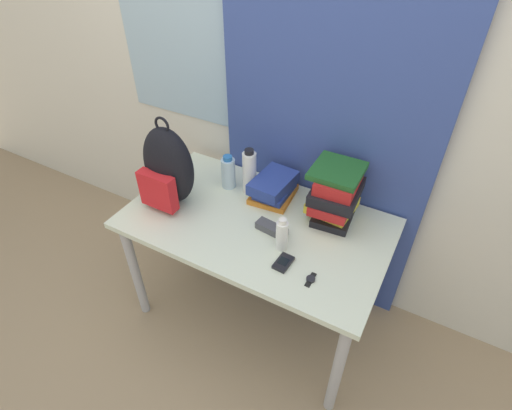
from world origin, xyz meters
TOP-DOWN VIEW (x-y plane):
  - ground_plane at (0.00, 0.00)m, footprint 12.00×12.00m
  - wall_back at (-0.00, 0.81)m, footprint 6.00×0.06m
  - curtain_blue at (0.16, 0.75)m, footprint 1.06×0.04m
  - desk at (0.00, 0.36)m, footprint 1.25×0.72m
  - backpack at (-0.44, 0.30)m, footprint 0.27×0.21m
  - book_stack_left at (-0.01, 0.57)m, footprint 0.22×0.26m
  - book_stack_center at (0.30, 0.57)m, footprint 0.24×0.29m
  - water_bottle at (-0.26, 0.54)m, footprint 0.07×0.07m
  - sports_bottle at (-0.14, 0.55)m, footprint 0.07×0.07m
  - sunscreen_bottle at (0.18, 0.26)m, footprint 0.05×0.05m
  - cell_phone at (0.23, 0.18)m, footprint 0.07×0.10m
  - sunglasses_case at (0.10, 0.34)m, footprint 0.16×0.07m
  - wristwatch at (0.37, 0.16)m, footprint 0.04×0.08m

SIDE VIEW (x-z plane):
  - ground_plane at x=0.00m, z-range 0.00..0.00m
  - desk at x=0.00m, z-range 0.27..0.97m
  - wristwatch at x=0.37m, z-range 0.70..0.71m
  - cell_phone at x=0.23m, z-range 0.70..0.72m
  - sunglasses_case at x=0.10m, z-range 0.70..0.74m
  - book_stack_left at x=-0.01m, z-range 0.70..0.82m
  - sunscreen_bottle at x=0.18m, z-range 0.69..0.86m
  - water_bottle at x=-0.26m, z-range 0.69..0.88m
  - sports_bottle at x=-0.14m, z-range 0.69..0.95m
  - book_stack_center at x=0.30m, z-range 0.70..0.97m
  - backpack at x=-0.44m, z-range 0.67..1.13m
  - curtain_blue at x=0.16m, z-range 0.00..2.50m
  - wall_back at x=0.00m, z-range 0.00..2.50m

